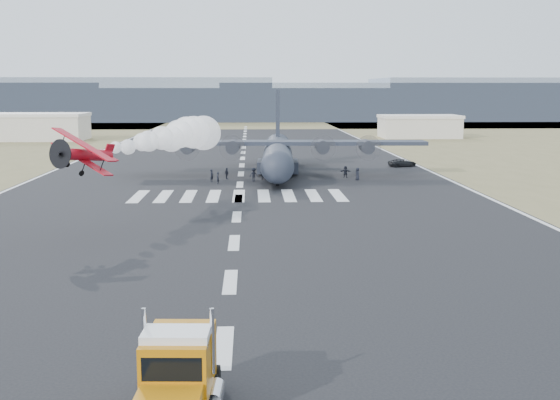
{
  "coord_description": "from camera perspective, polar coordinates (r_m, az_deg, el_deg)",
  "views": [
    {
      "loc": [
        1.37,
        -33.46,
        12.74
      ],
      "look_at": [
        3.73,
        21.46,
        4.0
      ],
      "focal_mm": 45.0,
      "sensor_mm": 36.0,
      "label": 1
    }
  ],
  "objects": [
    {
      "name": "crew_e",
      "position": [
        99.31,
        6.32,
        2.12
      ],
      "size": [
        0.71,
        0.96,
        1.76
      ],
      "primitive_type": "imported",
      "rotation": [
        0.0,
        0.0,
        4.94
      ],
      "color": "black",
      "rests_on": "ground"
    },
    {
      "name": "crew_f",
      "position": [
        101.78,
        5.34,
        2.29
      ],
      "size": [
        1.65,
        0.76,
        1.72
      ],
      "primitive_type": "imported",
      "rotation": [
        0.0,
        0.0,
        2.98
      ],
      "color": "black",
      "rests_on": "ground"
    },
    {
      "name": "ground",
      "position": [
        35.83,
        -4.59,
        -11.82
      ],
      "size": [
        500.0,
        500.0,
        0.0
      ],
      "primitive_type": "plane",
      "color": "black",
      "rests_on": "ground"
    },
    {
      "name": "semi_truck",
      "position": [
        28.12,
        -8.34,
        -13.97
      ],
      "size": [
        3.06,
        8.2,
        3.65
      ],
      "rotation": [
        0.0,
        0.0,
        -0.05
      ],
      "color": "black",
      "rests_on": "ground"
    },
    {
      "name": "ridge_seg_f",
      "position": [
        320.44,
        21.4,
        7.66
      ],
      "size": [
        150.0,
        50.0,
        17.0
      ],
      "primitive_type": "cube",
      "color": "slate",
      "rests_on": "ground"
    },
    {
      "name": "crew_h",
      "position": [
        96.44,
        -0.1,
        1.92
      ],
      "size": [
        0.88,
        0.7,
        1.58
      ],
      "primitive_type": "imported",
      "rotation": [
        0.0,
        0.0,
        2.8
      ],
      "color": "black",
      "rests_on": "ground"
    },
    {
      "name": "crew_b",
      "position": [
        99.37,
        -1.4,
        2.2
      ],
      "size": [
        0.93,
        0.61,
        1.83
      ],
      "primitive_type": "imported",
      "rotation": [
        0.0,
        0.0,
        3.07
      ],
      "color": "black",
      "rests_on": "ground"
    },
    {
      "name": "runway_markings",
      "position": [
        94.33,
        -3.28,
        1.26
      ],
      "size": [
        60.0,
        260.0,
        0.01
      ],
      "primitive_type": null,
      "color": "silver",
      "rests_on": "ground"
    },
    {
      "name": "crew_d",
      "position": [
        100.05,
        -4.35,
        2.16
      ],
      "size": [
        0.89,
        1.07,
        1.63
      ],
      "primitive_type": "imported",
      "rotation": [
        0.0,
        0.0,
        2.07
      ],
      "color": "black",
      "rests_on": "ground"
    },
    {
      "name": "ridge_seg_d",
      "position": [
        293.53,
        -2.76,
        7.81
      ],
      "size": [
        150.0,
        50.0,
        13.0
      ],
      "primitive_type": "cube",
      "color": "slate",
      "rests_on": "ground"
    },
    {
      "name": "hangar_right",
      "position": [
        189.06,
        11.25,
        5.91
      ],
      "size": [
        20.5,
        12.5,
        5.9
      ],
      "color": "beige",
      "rests_on": "ground"
    },
    {
      "name": "crew_a",
      "position": [
        97.34,
        -5.56,
        1.99
      ],
      "size": [
        0.75,
        0.8,
        1.75
      ],
      "primitive_type": "imported",
      "rotation": [
        0.0,
        0.0,
        1.12
      ],
      "color": "black",
      "rests_on": "ground"
    },
    {
      "name": "crew_c",
      "position": [
        97.38,
        -2.15,
        2.07
      ],
      "size": [
        1.34,
        0.93,
        1.89
      ],
      "primitive_type": "imported",
      "rotation": [
        0.0,
        0.0,
        0.33
      ],
      "color": "black",
      "rests_on": "ground"
    },
    {
      "name": "hangar_left",
      "position": [
        186.5,
        -19.19,
        5.67
      ],
      "size": [
        24.5,
        14.5,
        6.7
      ],
      "color": "beige",
      "rests_on": "ground"
    },
    {
      "name": "smoke_trail",
      "position": [
        83.66,
        -7.54,
        5.32
      ],
      "size": [
        9.85,
        28.05,
        4.31
      ],
      "rotation": [
        0.0,
        0.0,
        -0.28
      ],
      "color": "white"
    },
    {
      "name": "scrub_far",
      "position": [
        263.77,
        -2.78,
        6.26
      ],
      "size": [
        500.0,
        80.0,
        0.0
      ],
      "primitive_type": "cube",
      "color": "olive",
      "rests_on": "ground"
    },
    {
      "name": "ridge_seg_c",
      "position": [
        300.9,
        -15.36,
        7.91
      ],
      "size": [
        150.0,
        50.0,
        17.0
      ],
      "primitive_type": "cube",
      "color": "slate",
      "rests_on": "ground"
    },
    {
      "name": "crew_g",
      "position": [
        95.29,
        -5.09,
        1.79
      ],
      "size": [
        0.5,
        0.6,
        1.58
      ],
      "primitive_type": "imported",
      "rotation": [
        0.0,
        0.0,
        4.76
      ],
      "color": "black",
      "rests_on": "ground"
    },
    {
      "name": "support_vehicle",
      "position": [
        117.76,
        9.93,
        3.01
      ],
      "size": [
        5.07,
        3.42,
        1.29
      ],
      "primitive_type": "imported",
      "rotation": [
        0.0,
        0.0,
        1.87
      ],
      "color": "black",
      "rests_on": "ground"
    },
    {
      "name": "transport_aircraft",
      "position": [
        105.62,
        -0.19,
        3.88
      ],
      "size": [
        43.64,
        35.94,
        12.61
      ],
      "rotation": [
        0.0,
        0.0,
        -0.04
      ],
      "color": "#212332",
      "rests_on": "ground"
    },
    {
      "name": "ridge_seg_e",
      "position": [
        300.33,
        9.86,
        7.9
      ],
      "size": [
        150.0,
        50.0,
        15.0
      ],
      "primitive_type": "cube",
      "color": "slate",
      "rests_on": "ground"
    },
    {
      "name": "aerobatic_biplane",
      "position": [
        61.79,
        -15.59,
        3.6
      ],
      "size": [
        6.43,
        6.39,
        4.01
      ],
      "rotation": [
        0.0,
        0.39,
        -0.28
      ],
      "color": "red"
    }
  ]
}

